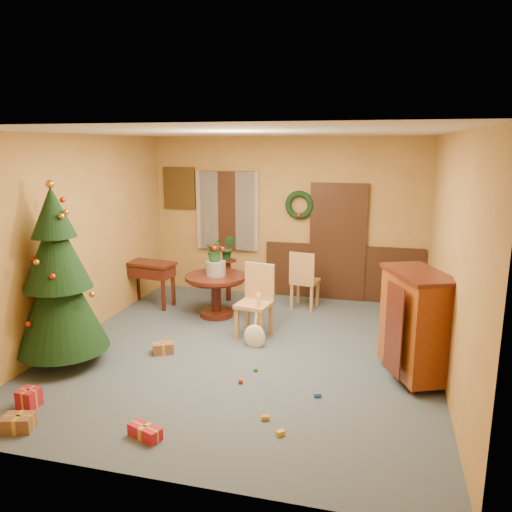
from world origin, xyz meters
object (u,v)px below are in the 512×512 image
(chair_near, at_px, (256,298))
(writing_desk, at_px, (149,273))
(dining_table, at_px, (216,288))
(christmas_tree, at_px, (58,280))
(sideboard, at_px, (416,322))

(chair_near, xyz_separation_m, writing_desk, (-2.14, 0.88, 0.02))
(writing_desk, bearing_deg, dining_table, -10.47)
(chair_near, distance_m, christmas_tree, 2.70)
(christmas_tree, distance_m, sideboard, 4.37)
(dining_table, bearing_deg, sideboard, -26.74)
(chair_near, bearing_deg, sideboard, -21.86)
(dining_table, height_order, writing_desk, writing_desk)
(dining_table, height_order, chair_near, chair_near)
(christmas_tree, relative_size, writing_desk, 2.51)
(sideboard, bearing_deg, dining_table, 153.26)
(chair_near, bearing_deg, christmas_tree, -143.86)
(christmas_tree, xyz_separation_m, writing_desk, (0.00, 2.44, -0.52))
(dining_table, relative_size, sideboard, 0.76)
(dining_table, relative_size, writing_desk, 1.08)
(chair_near, bearing_deg, dining_table, 142.45)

